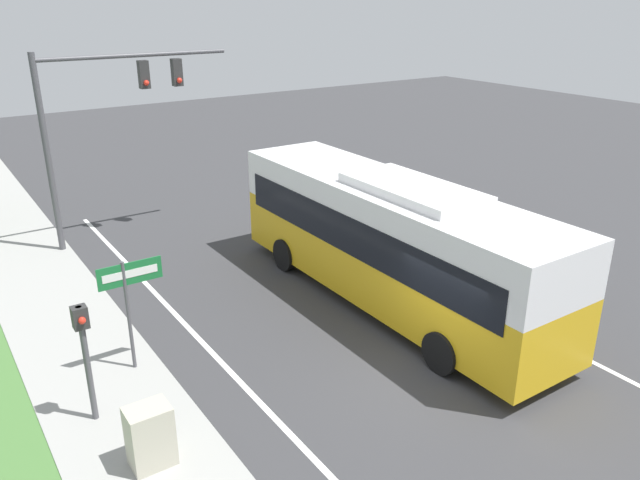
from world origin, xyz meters
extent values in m
plane|color=#38383A|center=(0.00, 0.00, 0.00)|extent=(80.00, 80.00, 0.00)
cube|color=silver|center=(-3.60, 0.00, 0.00)|extent=(0.14, 30.00, 0.01)
cube|color=silver|center=(3.60, 0.00, 0.00)|extent=(0.14, 30.00, 0.01)
cube|color=gold|center=(1.60, 3.34, 1.18)|extent=(2.59, 11.01, 1.65)
cube|color=white|center=(1.60, 3.34, 2.68)|extent=(2.59, 11.01, 1.35)
cube|color=black|center=(1.60, 3.34, 2.22)|extent=(2.63, 10.13, 1.02)
cube|color=white|center=(1.60, 2.51, 3.48)|extent=(1.81, 3.85, 0.24)
cylinder|color=black|center=(0.36, 6.75, 0.50)|extent=(0.28, 1.00, 1.00)
cylinder|color=black|center=(2.85, 6.75, 0.50)|extent=(0.28, 1.00, 1.00)
cylinder|color=black|center=(0.36, -0.07, 0.50)|extent=(0.28, 1.00, 1.00)
cylinder|color=black|center=(2.85, -0.07, 0.50)|extent=(0.28, 1.00, 1.00)
cylinder|color=#4C4C51|center=(-5.05, 12.09, 3.21)|extent=(0.20, 0.20, 6.41)
cylinder|color=#4C4C51|center=(-1.93, 12.09, 6.16)|extent=(6.25, 0.14, 0.14)
cube|color=#2D2D2D|center=(-1.72, 12.09, 5.54)|extent=(0.32, 0.28, 0.90)
sphere|color=red|center=(-1.72, 11.91, 5.30)|extent=(0.18, 0.18, 0.18)
cube|color=#2D2D2D|center=(-0.57, 12.09, 5.54)|extent=(0.32, 0.28, 0.90)
sphere|color=red|center=(-0.57, 11.91, 5.30)|extent=(0.18, 0.18, 0.18)
cylinder|color=#4C4C51|center=(-6.63, 2.44, 1.30)|extent=(0.12, 0.12, 2.61)
cube|color=#2D2D2D|center=(-6.63, 2.44, 2.39)|extent=(0.28, 0.24, 0.44)
sphere|color=red|center=(-6.63, 2.29, 2.39)|extent=(0.14, 0.14, 0.14)
cylinder|color=#4C4C51|center=(-5.38, 3.81, 1.36)|extent=(0.08, 0.08, 2.71)
cube|color=#196B33|center=(-5.24, 3.81, 2.41)|extent=(1.41, 0.03, 0.50)
cube|color=white|center=(-5.24, 3.79, 2.41)|extent=(1.20, 0.01, 0.18)
cube|color=#B7B29E|center=(-6.13, 0.55, 0.71)|extent=(0.77, 0.58, 1.18)
camera|label=1|loc=(-8.65, -8.58, 7.98)|focal=35.00mm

